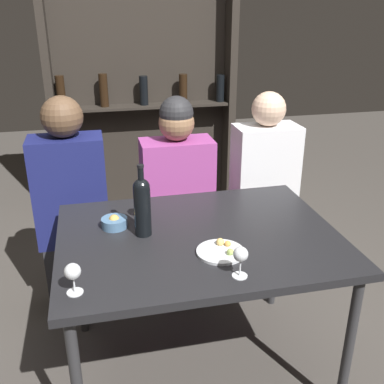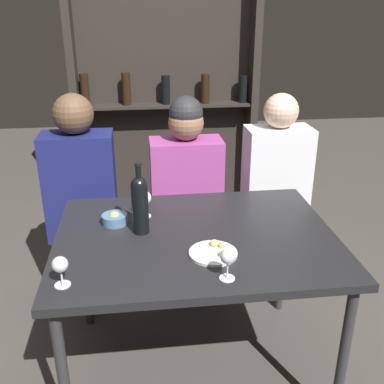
{
  "view_description": "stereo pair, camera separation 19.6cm",
  "coord_description": "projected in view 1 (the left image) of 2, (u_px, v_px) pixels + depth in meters",
  "views": [
    {
      "loc": [
        -0.43,
        -1.73,
        1.72
      ],
      "look_at": [
        0.0,
        0.14,
        0.91
      ],
      "focal_mm": 42.0,
      "sensor_mm": 36.0,
      "label": 1
    },
    {
      "loc": [
        -0.23,
        -1.77,
        1.72
      ],
      "look_at": [
        0.0,
        0.14,
        0.91
      ],
      "focal_mm": 42.0,
      "sensor_mm": 36.0,
      "label": 2
    }
  ],
  "objects": [
    {
      "name": "wine_rack_wall",
      "position": [
        142.0,
        74.0,
        3.58
      ],
      "size": [
        1.5,
        0.21,
        2.38
      ],
      "color": "#28231E",
      "rests_on": "ground_plane"
    },
    {
      "name": "wine_glass_2",
      "position": [
        241.0,
        256.0,
        1.68
      ],
      "size": [
        0.06,
        0.06,
        0.13
      ],
      "color": "silver",
      "rests_on": "dining_table"
    },
    {
      "name": "ground_plane",
      "position": [
        198.0,
        364.0,
        2.31
      ],
      "size": [
        10.0,
        10.0,
        0.0
      ],
      "primitive_type": "plane",
      "color": "#47423D"
    },
    {
      "name": "wine_glass_0",
      "position": [
        143.0,
        201.0,
        2.13
      ],
      "size": [
        0.07,
        0.07,
        0.13
      ],
      "color": "silver",
      "rests_on": "dining_table"
    },
    {
      "name": "food_plate_0",
      "position": [
        221.0,
        251.0,
        1.87
      ],
      "size": [
        0.2,
        0.2,
        0.04
      ],
      "color": "silver",
      "rests_on": "dining_table"
    },
    {
      "name": "snack_bowl",
      "position": [
        114.0,
        222.0,
        2.07
      ],
      "size": [
        0.12,
        0.12,
        0.06
      ],
      "color": "#4C7299",
      "rests_on": "dining_table"
    },
    {
      "name": "wine_bottle",
      "position": [
        142.0,
        204.0,
        1.96
      ],
      "size": [
        0.07,
        0.07,
        0.33
      ],
      "color": "black",
      "rests_on": "dining_table"
    },
    {
      "name": "wine_glass_1",
      "position": [
        73.0,
        273.0,
        1.58
      ],
      "size": [
        0.06,
        0.06,
        0.12
      ],
      "color": "silver",
      "rests_on": "dining_table"
    },
    {
      "name": "seated_person_right",
      "position": [
        263.0,
        199.0,
        2.79
      ],
      "size": [
        0.38,
        0.22,
        1.26
      ],
      "color": "#26262B",
      "rests_on": "ground_plane"
    },
    {
      "name": "seated_person_center",
      "position": [
        178.0,
        205.0,
        2.67
      ],
      "size": [
        0.41,
        0.22,
        1.26
      ],
      "color": "#26262B",
      "rests_on": "ground_plane"
    },
    {
      "name": "seated_person_left",
      "position": [
        73.0,
        214.0,
        2.55
      ],
      "size": [
        0.4,
        0.22,
        1.28
      ],
      "color": "#26262B",
      "rests_on": "ground_plane"
    },
    {
      "name": "dining_table",
      "position": [
        199.0,
        247.0,
        2.04
      ],
      "size": [
        1.25,
        0.93,
        0.76
      ],
      "color": "black",
      "rests_on": "ground_plane"
    }
  ]
}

